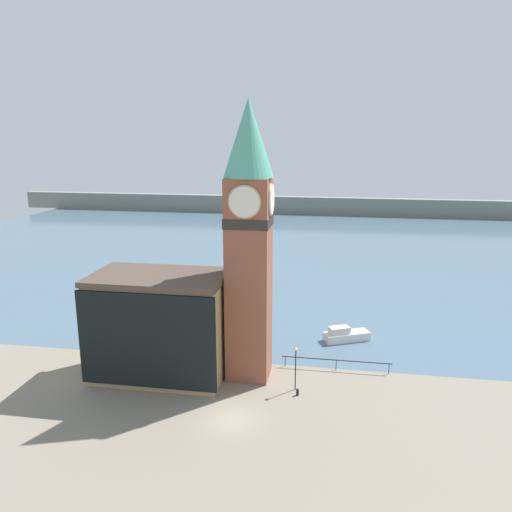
{
  "coord_description": "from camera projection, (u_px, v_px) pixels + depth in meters",
  "views": [
    {
      "loc": [
        8.04,
        -35.71,
        22.74
      ],
      "look_at": [
        1.11,
        6.04,
        12.41
      ],
      "focal_mm": 35.0,
      "sensor_mm": 36.0,
      "label": 1
    }
  ],
  "objects": [
    {
      "name": "pier_building",
      "position": [
        160.0,
        326.0,
        47.41
      ],
      "size": [
        12.68,
        7.59,
        10.08
      ],
      "color": "tan",
      "rests_on": "ground_plane"
    },
    {
      "name": "lamp_post",
      "position": [
        296.0,
        361.0,
        45.0
      ],
      "size": [
        0.32,
        0.32,
        4.15
      ],
      "color": "black",
      "rests_on": "ground_plane"
    },
    {
      "name": "far_shoreline",
      "position": [
        311.0,
        205.0,
        146.36
      ],
      "size": [
        180.0,
        3.0,
        5.0
      ],
      "color": "gray",
      "rests_on": "water"
    },
    {
      "name": "clock_tower",
      "position": [
        249.0,
        236.0,
        45.33
      ],
      "size": [
        4.49,
        4.49,
        25.86
      ],
      "color": "brown",
      "rests_on": "ground_plane"
    },
    {
      "name": "pier_railing",
      "position": [
        336.0,
        361.0,
        49.3
      ],
      "size": [
        10.77,
        0.08,
        1.09
      ],
      "color": "#232328",
      "rests_on": "ground_plane"
    },
    {
      "name": "ground_plane",
      "position": [
        231.0,
        419.0,
        40.9
      ],
      "size": [
        160.0,
        160.0,
        0.0
      ],
      "primitive_type": "plane",
      "color": "gray"
    },
    {
      "name": "boat_near",
      "position": [
        345.0,
        335.0,
        56.41
      ],
      "size": [
        5.41,
        3.7,
        1.72
      ],
      "rotation": [
        0.0,
        0.0,
        0.43
      ],
      "color": "silver",
      "rests_on": "water"
    },
    {
      "name": "mooring_bollard_near",
      "position": [
        298.0,
        392.0,
        44.63
      ],
      "size": [
        0.27,
        0.27,
        0.65
      ],
      "color": "black",
      "rests_on": "ground_plane"
    },
    {
      "name": "water",
      "position": [
        299.0,
        242.0,
        108.62
      ],
      "size": [
        160.0,
        120.0,
        0.0
      ],
      "color": "slate",
      "rests_on": "ground_plane"
    }
  ]
}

